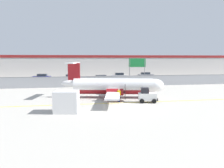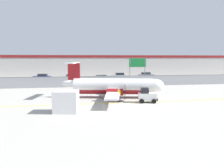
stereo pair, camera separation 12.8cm
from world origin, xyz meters
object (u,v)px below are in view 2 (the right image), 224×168
at_px(traffic_cone_near_left, 77,94).
at_px(baggage_tug, 147,96).
at_px(traffic_cone_far_right, 116,97).
at_px(parked_car_3, 119,76).
at_px(traffic_cone_near_right, 154,93).
at_px(traffic_cone_far_left, 144,98).
at_px(parked_car_2, 101,79).
at_px(highway_sign, 138,65).
at_px(parked_car_1, 71,78).
at_px(parked_car_0, 42,77).
at_px(commuter_airplane, 115,86).
at_px(ground_crew_worker, 119,95).
at_px(cargo_container, 66,102).
at_px(parked_car_4, 146,75).

bearing_deg(traffic_cone_near_left, baggage_tug, -36.47).
relative_size(traffic_cone_far_right, parked_car_3, 0.15).
relative_size(traffic_cone_near_right, traffic_cone_far_left, 1.00).
relative_size(traffic_cone_near_left, traffic_cone_near_right, 1.00).
bearing_deg(parked_car_2, traffic_cone_near_right, 102.77).
bearing_deg(highway_sign, parked_car_2, 141.44).
xyz_separation_m(parked_car_2, parked_car_3, (5.74, 7.10, 0.00)).
relative_size(traffic_cone_near_right, highway_sign, 0.12).
bearing_deg(traffic_cone_near_left, parked_car_1, 93.71).
bearing_deg(parked_car_0, highway_sign, 154.28).
bearing_deg(parked_car_2, commuter_airplane, 83.69).
bearing_deg(parked_car_0, traffic_cone_far_left, 124.95).
distance_m(commuter_airplane, parked_car_2, 19.70).
relative_size(ground_crew_worker, traffic_cone_far_left, 2.66).
distance_m(baggage_tug, traffic_cone_far_left, 1.72).
height_order(ground_crew_worker, parked_car_0, same).
bearing_deg(commuter_airplane, parked_car_2, 100.92).
distance_m(traffic_cone_near_left, traffic_cone_far_right, 6.32).
height_order(ground_crew_worker, highway_sign, highway_sign).
bearing_deg(cargo_container, parked_car_1, 99.40).
bearing_deg(ground_crew_worker, parked_car_2, -134.84).
xyz_separation_m(commuter_airplane, ground_crew_worker, (-0.09, -3.23, -0.65)).
height_order(ground_crew_worker, parked_car_1, same).
relative_size(baggage_tug, parked_car_4, 0.58).
relative_size(cargo_container, traffic_cone_far_left, 4.19).
relative_size(parked_car_0, parked_car_1, 1.01).
distance_m(traffic_cone_near_left, parked_car_4, 32.07).
xyz_separation_m(traffic_cone_near_left, traffic_cone_near_right, (11.64, -0.89, 0.00)).
distance_m(cargo_container, parked_car_3, 36.43).
height_order(baggage_tug, traffic_cone_far_left, baggage_tug).
bearing_deg(parked_car_2, cargo_container, 70.64).
bearing_deg(traffic_cone_near_right, ground_crew_worker, -144.13).
bearing_deg(highway_sign, baggage_tug, -102.27).
xyz_separation_m(ground_crew_worker, traffic_cone_far_right, (0.09, 2.10, -0.64)).
bearing_deg(parked_car_1, parked_car_4, -163.70).
xyz_separation_m(traffic_cone_far_left, parked_car_1, (-10.16, 25.27, 0.58)).
relative_size(traffic_cone_far_left, parked_car_4, 0.15).
bearing_deg(commuter_airplane, traffic_cone_far_left, -23.66).
distance_m(cargo_container, traffic_cone_far_left, 11.13).
bearing_deg(parked_car_0, parked_car_3, -173.64).
relative_size(baggage_tug, traffic_cone_near_right, 3.91).
xyz_separation_m(commuter_airplane, parked_car_1, (-6.66, 22.80, -0.71)).
distance_m(traffic_cone_near_left, parked_car_3, 26.97).
bearing_deg(parked_car_0, traffic_cone_near_left, 113.20).
distance_m(traffic_cone_far_right, parked_car_0, 30.30).
distance_m(traffic_cone_near_left, traffic_cone_far_left, 10.04).
xyz_separation_m(parked_car_4, highway_sign, (-6.54, -13.96, 3.24)).
distance_m(parked_car_1, parked_car_3, 13.23).
distance_m(traffic_cone_far_right, parked_car_1, 24.84).
bearing_deg(ground_crew_worker, traffic_cone_far_right, -136.39).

